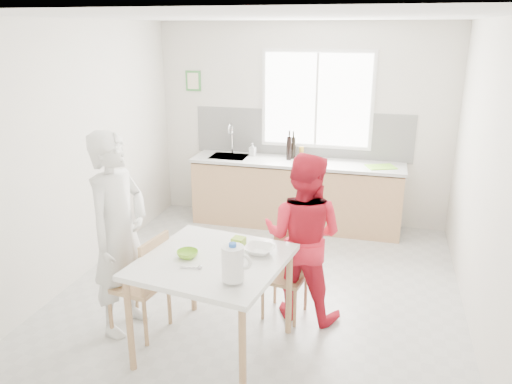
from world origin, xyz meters
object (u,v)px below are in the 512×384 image
chair_left (145,280)px  chair_far (287,270)px  bowl_white (259,250)px  person_white (119,234)px  bowl_green (187,254)px  wine_bottle_a (289,148)px  wine_bottle_b (293,148)px  milk_jug (233,263)px  person_red (303,237)px  dining_table (213,269)px

chair_left → chair_far: bearing=128.2°
chair_far → bowl_white: (-0.13, -0.55, 0.44)m
person_white → bowl_green: (0.70, -0.15, -0.03)m
person_white → wine_bottle_a: size_ratio=5.68×
bowl_white → wine_bottle_b: size_ratio=0.79×
bowl_green → wine_bottle_b: wine_bottle_b is taller
milk_jug → wine_bottle_a: size_ratio=0.90×
person_red → wine_bottle_b: size_ratio=5.28×
bowl_green → dining_table: bearing=5.6°
chair_left → bowl_white: 1.08m
dining_table → chair_left: (-0.67, 0.10, -0.25)m
dining_table → wine_bottle_a: wine_bottle_a is taller
chair_left → person_white: size_ratio=0.51×
chair_left → bowl_green: chair_left is taller
milk_jug → bowl_green: bearing=156.4°
chair_far → milk_jug: 1.23m
person_white → wine_bottle_b: person_white is taller
chair_far → person_white: size_ratio=0.44×
person_red → bowl_white: bearing=72.3°
bowl_white → wine_bottle_b: 2.90m
person_white → wine_bottle_b: bearing=-9.7°
wine_bottle_b → chair_far: bearing=-80.1°
wine_bottle_b → milk_jug: bearing=-86.3°
bowl_white → chair_left: bearing=-174.1°
person_white → milk_jug: (1.18, -0.46, 0.10)m
person_white → wine_bottle_b: (0.96, 2.95, 0.16)m
chair_left → wine_bottle_a: size_ratio=2.91×
person_red → wine_bottle_b: person_red is taller
bowl_green → bowl_white: (0.54, 0.22, 0.00)m
dining_table → chair_left: bearing=171.6°
dining_table → wine_bottle_b: wine_bottle_b is taller
chair_left → chair_far: chair_left is taller
person_red → chair_far: bearing=10.0°
bowl_white → wine_bottle_a: size_ratio=0.74×
dining_table → bowl_green: bowl_green is taller
person_red → milk_jug: person_red is taller
milk_jug → wine_bottle_b: 3.41m
chair_left → bowl_green: size_ratio=5.35×
person_red → dining_table: bearing=59.7°
dining_table → person_red: 0.97m
chair_left → milk_jug: 1.15m
chair_far → dining_table: bearing=-113.4°
person_red → bowl_green: size_ratio=9.12×
dining_table → chair_far: (0.47, 0.75, -0.32)m
chair_far → person_white: (-1.37, -0.62, 0.47)m
chair_far → milk_jug: milk_jug is taller
person_white → bowl_white: (1.24, 0.07, -0.03)m
wine_bottle_a → bowl_white: bearing=-83.6°
wine_bottle_a → wine_bottle_b: (0.04, 0.08, -0.01)m
bowl_green → wine_bottle_b: (0.27, 3.10, 0.19)m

